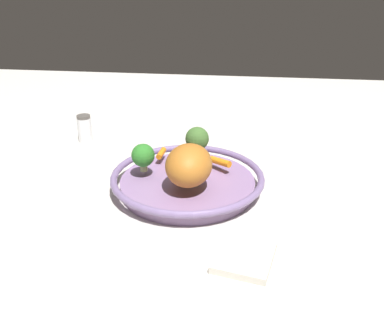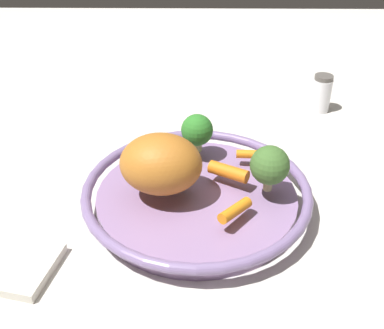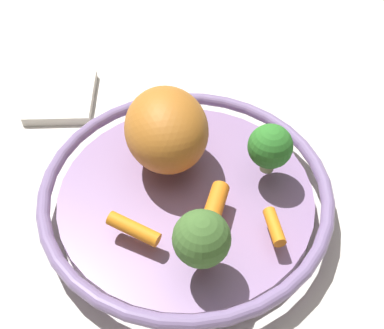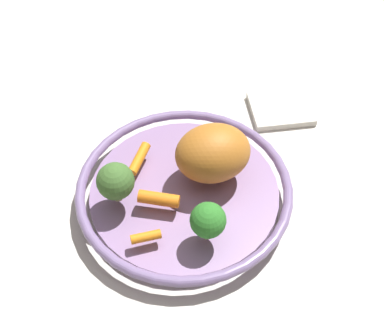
{
  "view_description": "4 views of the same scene",
  "coord_description": "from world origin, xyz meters",
  "views": [
    {
      "loc": [
        0.88,
        0.12,
        0.48
      ],
      "look_at": [
        0.01,
        0.01,
        0.07
      ],
      "focal_mm": 40.31,
      "sensor_mm": 36.0,
      "label": 1
    },
    {
      "loc": [
        -0.0,
        0.59,
        0.47
      ],
      "look_at": [
        0.01,
        -0.03,
        0.06
      ],
      "focal_mm": 44.28,
      "sensor_mm": 36.0,
      "label": 2
    },
    {
      "loc": [
        -0.36,
        0.09,
        0.49
      ],
      "look_at": [
        0.02,
        -0.01,
        0.06
      ],
      "focal_mm": 45.37,
      "sensor_mm": 36.0,
      "label": 3
    },
    {
      "loc": [
        -0.17,
        -0.48,
        0.7
      ],
      "look_at": [
        0.02,
        0.01,
        0.08
      ],
      "focal_mm": 47.78,
      "sensor_mm": 36.0,
      "label": 4
    }
  ],
  "objects": [
    {
      "name": "salt_shaker",
      "position": [
        -0.27,
        -0.34,
        0.04
      ],
      "size": [
        0.04,
        0.04,
        0.08
      ],
      "color": "white",
      "rests_on": "ground_plane"
    },
    {
      "name": "broccoli_floret_mid",
      "position": [
        -0.11,
        0.01,
        0.09
      ],
      "size": [
        0.06,
        0.06,
        0.07
      ],
      "color": "tan",
      "rests_on": "serving_bowl"
    },
    {
      "name": "roast_chicken_piece",
      "position": [
        0.05,
        0.01,
        0.09
      ],
      "size": [
        0.13,
        0.11,
        0.09
      ],
      "primitive_type": "ellipsoid",
      "rotation": [
        0.0,
        0.0,
        6.21
      ],
      "color": "#B96C25",
      "rests_on": "serving_bowl"
    },
    {
      "name": "baby_carrot_right",
      "position": [
        -0.05,
        0.07,
        0.05
      ],
      "size": [
        0.05,
        0.06,
        0.02
      ],
      "primitive_type": "cylinder",
      "rotation": [
        1.67,
        0.0,
        5.58
      ],
      "color": "orange",
      "rests_on": "serving_bowl"
    },
    {
      "name": "broccoli_floret_large",
      "position": [
        0.0,
        -0.1,
        0.08
      ],
      "size": [
        0.05,
        0.05,
        0.07
      ],
      "color": "#94AD66",
      "rests_on": "serving_bowl"
    },
    {
      "name": "ground_plane",
      "position": [
        0.0,
        0.0,
        0.0
      ],
      "size": [
        2.3,
        2.3,
        0.0
      ],
      "primitive_type": "plane",
      "color": "beige"
    },
    {
      "name": "baby_carrot_center",
      "position": [
        -0.09,
        -0.08,
        0.05
      ],
      "size": [
        0.05,
        0.02,
        0.02
      ],
      "primitive_type": "cylinder",
      "rotation": [
        1.54,
        0.0,
        4.62
      ],
      "color": "orange",
      "rests_on": "serving_bowl"
    },
    {
      "name": "serving_bowl",
      "position": [
        0.0,
        0.0,
        0.02
      ],
      "size": [
        0.36,
        0.36,
        0.04
      ],
      "color": "#8E709E",
      "rests_on": "ground_plane"
    },
    {
      "name": "dish_towel",
      "position": [
        0.25,
        0.14,
        0.01
      ],
      "size": [
        0.13,
        0.12,
        0.01
      ],
      "primitive_type": "cube",
      "rotation": [
        0.0,
        0.0,
        -0.22
      ],
      "color": "silver",
      "rests_on": "ground_plane"
    },
    {
      "name": "baby_carrot_near_rim",
      "position": [
        -0.05,
        -0.02,
        0.05
      ],
      "size": [
        0.07,
        0.05,
        0.02
      ],
      "primitive_type": "cylinder",
      "rotation": [
        1.55,
        0.0,
        4.19
      ],
      "color": "orange",
      "rests_on": "serving_bowl"
    }
  ]
}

